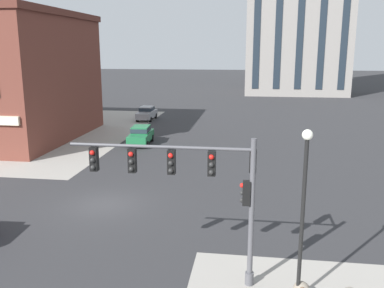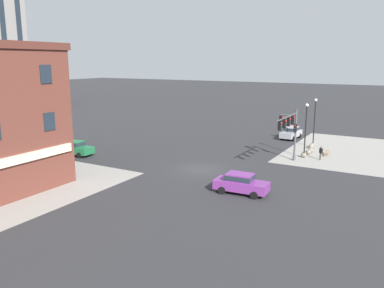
{
  "view_description": "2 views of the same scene",
  "coord_description": "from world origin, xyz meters",
  "px_view_note": "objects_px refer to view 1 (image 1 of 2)",
  "views": [
    {
      "loc": [
        8.18,
        -21.66,
        8.68
      ],
      "look_at": [
        4.42,
        4.44,
        2.69
      ],
      "focal_mm": 39.25,
      "sensor_mm": 36.0,
      "label": 1
    },
    {
      "loc": [
        -33.34,
        -18.17,
        10.7
      ],
      "look_at": [
        -0.51,
        0.65,
        2.62
      ],
      "focal_mm": 36.51,
      "sensor_mm": 36.0,
      "label": 2
    }
  ],
  "objects_px": {
    "car_cross_westbound": "(147,113)",
    "street_lamp_corner_near": "(304,198)",
    "car_main_southbound_far": "(141,134)",
    "traffic_signal_main": "(204,182)"
  },
  "relations": [
    {
      "from": "street_lamp_corner_near",
      "to": "car_main_southbound_far",
      "type": "bearing_deg",
      "value": 117.18
    },
    {
      "from": "traffic_signal_main",
      "to": "car_main_southbound_far",
      "type": "height_order",
      "value": "traffic_signal_main"
    },
    {
      "from": "car_cross_westbound",
      "to": "street_lamp_corner_near",
      "type": "bearing_deg",
      "value": -68.05
    },
    {
      "from": "street_lamp_corner_near",
      "to": "car_main_southbound_far",
      "type": "xyz_separation_m",
      "value": [
        -11.99,
        23.35,
        -2.86
      ]
    },
    {
      "from": "street_lamp_corner_near",
      "to": "car_cross_westbound",
      "type": "height_order",
      "value": "street_lamp_corner_near"
    },
    {
      "from": "traffic_signal_main",
      "to": "street_lamp_corner_near",
      "type": "distance_m",
      "value": 3.59
    },
    {
      "from": "car_main_southbound_far",
      "to": "car_cross_westbound",
      "type": "relative_size",
      "value": 1.02
    },
    {
      "from": "street_lamp_corner_near",
      "to": "car_main_southbound_far",
      "type": "relative_size",
      "value": 1.36
    },
    {
      "from": "traffic_signal_main",
      "to": "car_main_southbound_far",
      "type": "relative_size",
      "value": 1.53
    },
    {
      "from": "street_lamp_corner_near",
      "to": "car_cross_westbound",
      "type": "relative_size",
      "value": 1.39
    }
  ]
}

